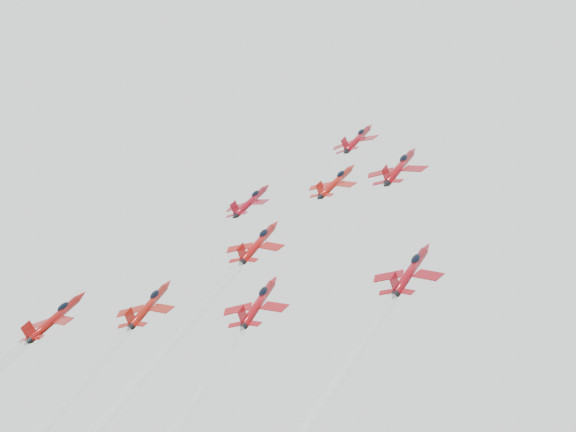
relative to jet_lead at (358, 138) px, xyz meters
The scene contains 4 objects.
jet_lead is the anchor object (origin of this frame).
jet_row2_left 24.42m from the jet_lead, 124.44° to the right, with size 8.69×10.54×8.47m.
jet_row2_center 19.00m from the jet_lead, 77.61° to the right, with size 8.72×10.57×8.50m.
jet_row2_right 21.44m from the jet_lead, 43.86° to the right, with size 9.94×12.06×9.69m.
Camera 1 is at (61.13, -97.38, 132.52)m, focal length 50.00 mm.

